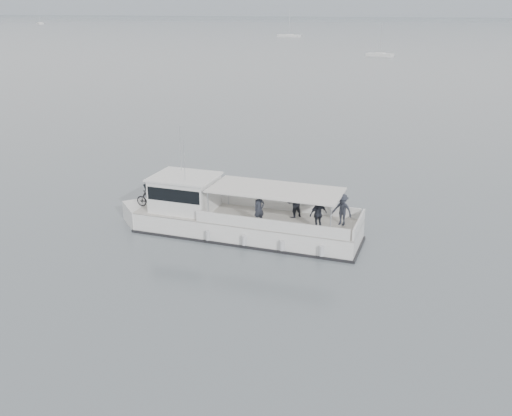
# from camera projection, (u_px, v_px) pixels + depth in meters

# --- Properties ---
(ground) EXTENTS (1400.00, 1400.00, 0.00)m
(ground) POSITION_uv_depth(u_px,v_px,m) (286.00, 224.00, 31.72)
(ground) COLOR slate
(ground) RESTS_ON ground
(headland) EXTENTS (1400.00, 90.00, 28.00)m
(headland) POSITION_uv_depth(u_px,v_px,m) (414.00, 1.00, 535.35)
(headland) COLOR #939EA8
(headland) RESTS_ON ground
(tour_boat) EXTENTS (13.59, 4.21, 5.66)m
(tour_boat) POSITION_uv_depth(u_px,v_px,m) (226.00, 217.00, 30.23)
(tour_boat) COLOR white
(tour_boat) RESTS_ON ground
(moored_fleet) EXTENTS (384.59, 245.85, 10.03)m
(moored_fleet) POSITION_uv_depth(u_px,v_px,m) (260.00, 42.00, 177.07)
(moored_fleet) COLOR white
(moored_fleet) RESTS_ON ground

